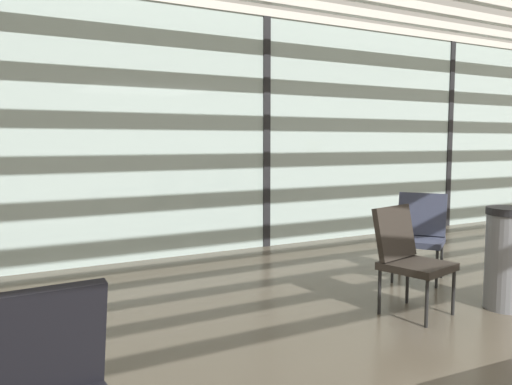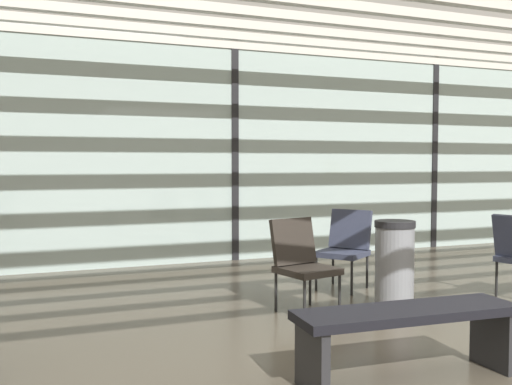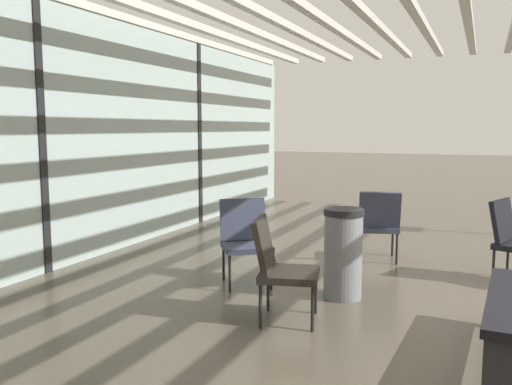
{
  "view_description": "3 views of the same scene",
  "coord_description": "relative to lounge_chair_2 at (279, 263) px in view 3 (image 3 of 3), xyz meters",
  "views": [
    {
      "loc": [
        -3.52,
        -0.8,
        1.41
      ],
      "look_at": [
        0.32,
        6.0,
        0.64
      ],
      "focal_mm": 36.69,
      "sensor_mm": 36.0,
      "label": 1
    },
    {
      "loc": [
        -2.75,
        -2.57,
        1.4
      ],
      "look_at": [
        0.7,
        6.1,
        0.91
      ],
      "focal_mm": 40.25,
      "sensor_mm": 36.0,
      "label": 2
    },
    {
      "loc": [
        -4.41,
        0.73,
        1.61
      ],
      "look_at": [
        0.34,
        2.76,
        0.98
      ],
      "focal_mm": 37.24,
      "sensor_mm": 36.0,
      "label": 3
    }
  ],
  "objects": [
    {
      "name": "glass_curtain_wall",
      "position": [
        0.37,
        2.95,
        1.01
      ],
      "size": [
        14.0,
        0.08,
        3.01
      ],
      "primitive_type": "cube",
      "color": "#A3B7B2",
      "rests_on": "ground"
    },
    {
      "name": "window_mullion_1",
      "position": [
        0.37,
        2.95,
        1.01
      ],
      "size": [
        0.1,
        0.12,
        3.01
      ],
      "primitive_type": "cube",
      "color": "black",
      "rests_on": "ground"
    },
    {
      "name": "window_mullion_2",
      "position": [
        3.87,
        2.95,
        1.01
      ],
      "size": [
        0.1,
        0.12,
        3.01
      ],
      "primitive_type": "cube",
      "color": "black",
      "rests_on": "ground"
    },
    {
      "name": "lounge_chair_2",
      "position": [
        0.0,
        0.0,
        0.0
      ],
      "size": [
        0.59,
        0.62,
        0.87
      ],
      "rotation": [
        0.0,
        0.0,
        0.23
      ],
      "color": "#28231E",
      "rests_on": "ground"
    },
    {
      "name": "lounge_chair_3",
      "position": [
        2.33,
        -0.4,
        0.0
      ],
      "size": [
        0.63,
        0.6,
        0.87
      ],
      "rotation": [
        0.0,
        0.0,
        1.84
      ],
      "color": "#33384C",
      "rests_on": "ground"
    },
    {
      "name": "lounge_chair_5",
      "position": [
        0.9,
        0.72,
        0.0
      ],
      "size": [
        0.71,
        0.69,
        0.87
      ],
      "rotation": [
        0.0,
        0.0,
        5.32
      ],
      "color": "#33384C",
      "rests_on": "ground"
    },
    {
      "name": "trash_bin",
      "position": [
        0.8,
        -0.35,
        -0.06
      ],
      "size": [
        0.38,
        0.38,
        0.86
      ],
      "color": "slate",
      "rests_on": "ground"
    }
  ]
}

